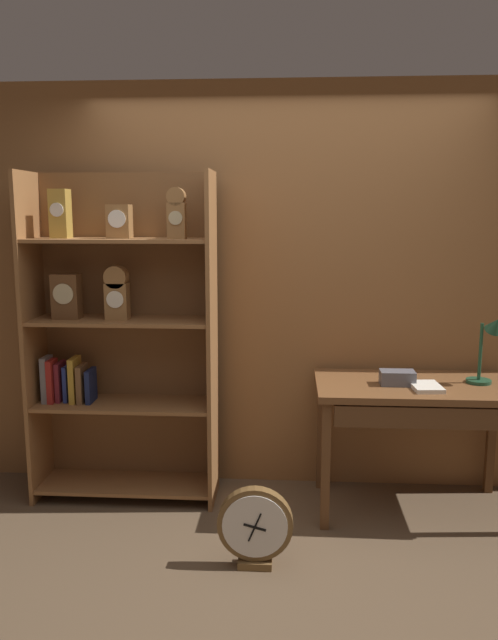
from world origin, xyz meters
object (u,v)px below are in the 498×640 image
workbench (417,401)px  toolbox_small (397,378)px  desk_lamp (489,344)px  round_clock_large (255,527)px  open_repair_manual (426,387)px  bookshelf (118,336)px

workbench → toolbox_small: (-0.12, -0.01, 0.14)m
desk_lamp → round_clock_large: size_ratio=0.99×
open_repair_manual → round_clock_large: (-0.95, -0.57, -0.59)m
toolbox_small → open_repair_manual: (0.15, -0.08, -0.03)m
workbench → toolbox_small: bearing=-175.2°
toolbox_small → open_repair_manual: size_ratio=0.91×
round_clock_large → workbench: bearing=35.8°
bookshelf → desk_lamp: bookshelf is taller
bookshelf → workbench: 1.85m
bookshelf → open_repair_manual: bookshelf is taller
workbench → open_repair_manual: size_ratio=5.40×
workbench → bookshelf: bearing=176.0°
desk_lamp → bookshelf: bearing=177.5°
workbench → toolbox_small: 0.19m
open_repair_manual → toolbox_small: bearing=147.4°
bookshelf → round_clock_large: (0.90, -0.79, -0.82)m
bookshelf → round_clock_large: bearing=-41.3°
bookshelf → open_repair_manual: 1.87m
bookshelf → open_repair_manual: (1.85, -0.22, -0.23)m
workbench → round_clock_large: size_ratio=2.78×
toolbox_small → open_repair_manual: 0.17m
bookshelf → round_clock_large: 1.45m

